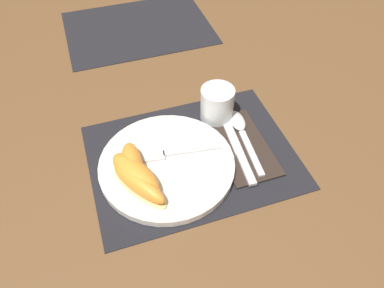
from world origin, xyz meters
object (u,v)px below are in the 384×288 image
Objects in this scene: spoon at (241,129)px; citrus_wedge_0 at (132,165)px; fork at (169,154)px; juice_glass at (217,105)px; knife at (238,149)px; citrus_wedge_2 at (139,185)px; plate at (167,165)px; citrus_wedge_1 at (136,174)px.

citrus_wedge_0 is at bearing -169.52° from spoon.
citrus_wedge_0 is (-0.08, -0.02, 0.01)m from fork.
juice_glass is 0.08m from spoon.
citrus_wedge_2 is at bearing -168.82° from knife.
plate is 0.02m from fork.
juice_glass is 0.59× the size of citrus_wedge_2.
citrus_wedge_1 is (-0.25, -0.07, 0.03)m from spoon.
juice_glass is at bearing 32.70° from fork.
juice_glass is 0.25m from citrus_wedge_0.
knife is (0.16, -0.00, -0.00)m from plate.
spoon is 0.27m from citrus_wedge_1.
citrus_wedge_0 is at bearing -167.16° from fork.
knife is 0.06m from spoon.
fork is at bearing -147.30° from juice_glass.
plate is at bearing 178.44° from knife.
citrus_wedge_1 is (0.00, -0.02, 0.00)m from citrus_wedge_0.
spoon is at bearing 10.48° from citrus_wedge_0.
juice_glass is 0.27m from citrus_wedge_2.
plate is at bearing -0.76° from citrus_wedge_0.
citrus_wedge_1 is at bearing 92.42° from citrus_wedge_2.
plate is at bearing -144.00° from juice_glass.
fork is 0.10m from citrus_wedge_2.
citrus_wedge_1 reaches higher than knife.
knife is 1.06× the size of spoon.
spoon is at bearing 14.49° from plate.
juice_glass is 0.38× the size of knife.
fork is 1.46× the size of citrus_wedge_2.
knife is at bearing -119.61° from spoon.
fork is 0.09m from citrus_wedge_1.
fork reaches higher than spoon.
juice_glass is 0.55× the size of citrus_wedge_1.
juice_glass is at bearing 31.35° from citrus_wedge_1.
fork is (-0.15, 0.02, 0.01)m from knife.
citrus_wedge_1 is 0.02m from citrus_wedge_2.
citrus_wedge_2 is at bearing -138.72° from fork.
spoon is 0.26m from citrus_wedge_0.
citrus_wedge_1 reaches higher than spoon.
citrus_wedge_0 reaches higher than knife.
spoon is 0.18m from fork.
citrus_wedge_1 is (-0.08, -0.04, 0.02)m from fork.
juice_glass reaches higher than spoon.
knife is 0.23m from citrus_wedge_1.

